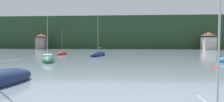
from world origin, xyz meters
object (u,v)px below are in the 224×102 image
object	(u,v)px
shore_building_west	(42,42)
sailboat_far_8	(62,54)
shore_building_westcentral	(208,41)
sailboat_far_9	(48,59)
mooring_buoy_near	(216,68)
sailboat_far_0	(98,54)

from	to	relation	value
shore_building_west	sailboat_far_8	distance (m)	37.86
shore_building_westcentral	sailboat_far_9	xyz separation A→B (m)	(-45.98, -48.55, -3.04)
sailboat_far_8	mooring_buoy_near	world-z (taller)	sailboat_far_8
shore_building_west	sailboat_far_9	bearing A→B (deg)	-64.85
sailboat_far_0	mooring_buoy_near	xyz separation A→B (m)	(18.07, -18.27, -0.38)
shore_building_westcentral	mooring_buoy_near	world-z (taller)	shore_building_westcentral
shore_building_west	sailboat_far_0	distance (m)	46.25
sailboat_far_9	sailboat_far_0	bearing A→B (deg)	-50.74
shore_building_westcentral	mooring_buoy_near	xyz separation A→B (m)	(-21.32, -54.05, -3.43)
shore_building_westcentral	mooring_buoy_near	size ratio (longest dim) A/B	12.89
shore_building_west	mooring_buoy_near	bearing A→B (deg)	-48.68
shore_building_west	shore_building_westcentral	size ratio (longest dim) A/B	0.92
shore_building_west	shore_building_westcentral	xyz separation A→B (m)	(68.72, 0.14, 0.27)
sailboat_far_8	sailboat_far_9	size ratio (longest dim) A/B	0.85
sailboat_far_0	sailboat_far_8	size ratio (longest dim) A/B	1.47
sailboat_far_0	mooring_buoy_near	world-z (taller)	sailboat_far_0
sailboat_far_0	sailboat_far_8	distance (m)	10.20
mooring_buoy_near	sailboat_far_9	bearing A→B (deg)	167.43
shore_building_west	sailboat_far_0	world-z (taller)	sailboat_far_0
sailboat_far_8	sailboat_far_9	xyz separation A→B (m)	(3.01, -16.24, 0.12)
shore_building_westcentral	sailboat_far_8	xyz separation A→B (m)	(-48.99, -32.31, -3.16)
shore_building_west	sailboat_far_9	size ratio (longest dim) A/B	0.83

